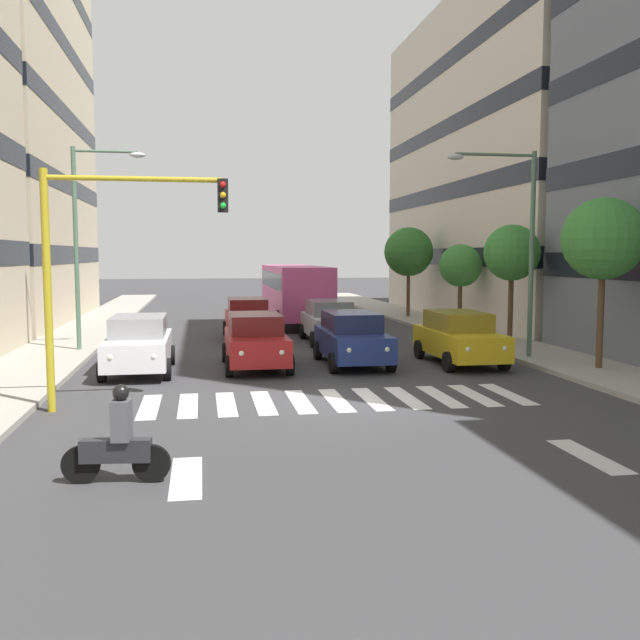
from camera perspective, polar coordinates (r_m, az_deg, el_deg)
ground_plane at (r=17.41m, az=1.32°, el=-6.54°), size 180.00×180.00×0.00m
building_left_block_0 at (r=41.97m, az=17.49°, el=12.10°), size 11.33×22.18×17.39m
crosswalk_markings at (r=17.41m, az=1.32°, el=-6.53°), size 9.45×2.80×0.01m
lane_arrow_0 at (r=13.60m, az=21.05°, el=-10.29°), size 0.50×2.20×0.01m
lane_arrow_1 at (r=11.79m, az=-10.83°, el=-12.44°), size 0.50×2.20×0.01m
car_0 at (r=23.38m, az=11.26°, el=-1.39°), size 2.02×4.44×1.72m
car_1 at (r=22.75m, az=2.63°, el=-1.48°), size 2.02×4.44×1.72m
car_2 at (r=22.18m, az=-5.27°, el=-1.67°), size 2.02×4.44×1.72m
car_3 at (r=21.98m, az=-14.54°, el=-1.89°), size 2.02×4.44×1.72m
car_row2_0 at (r=28.59m, az=0.77°, el=-0.08°), size 2.02×4.44×1.72m
car_row2_1 at (r=30.12m, az=-5.91°, el=0.17°), size 2.02×4.44×1.72m
bus_behind_traffic at (r=36.54m, az=-2.08°, el=2.64°), size 2.78×10.50×3.00m
motorcycle_with_rider at (r=11.59m, az=-16.15°, el=-9.57°), size 1.70×0.39×1.57m
traffic_light_gantry at (r=16.71m, az=-17.45°, el=5.44°), size 4.16×0.36×5.50m
street_lamp_left at (r=24.30m, az=15.79°, el=7.01°), size 3.10×0.28×6.84m
street_lamp_right at (r=26.71m, az=-18.46°, el=7.14°), size 2.59×0.28×7.27m
street_tree_0 at (r=22.79m, az=22.09°, el=6.11°), size 2.47×2.47×5.15m
street_tree_1 at (r=28.17m, az=15.36°, el=5.26°), size 2.17×2.17×4.60m
street_tree_2 at (r=33.60m, az=11.37°, el=4.34°), size 2.01×2.01×3.93m
street_tree_3 at (r=39.50m, az=7.24°, el=5.52°), size 2.73×2.73×4.96m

